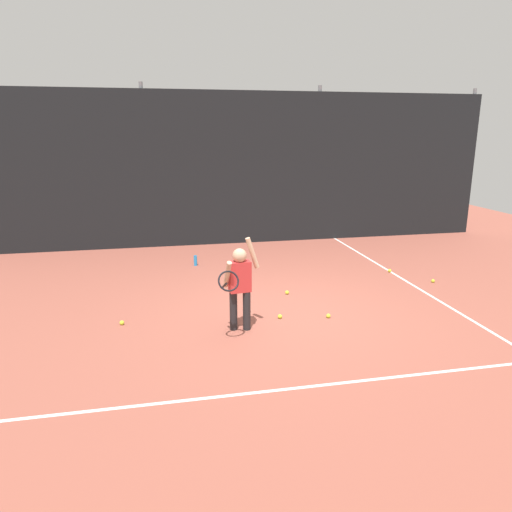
{
  "coord_description": "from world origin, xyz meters",
  "views": [
    {
      "loc": [
        -1.89,
        -6.76,
        2.78
      ],
      "look_at": [
        -0.41,
        0.33,
        0.85
      ],
      "focal_mm": 33.03,
      "sensor_mm": 36.0,
      "label": 1
    }
  ],
  "objects_px": {
    "tennis_player": "(239,282)",
    "tennis_ball_0": "(280,316)",
    "tennis_ball_5": "(287,292)",
    "tennis_ball_1": "(433,281)",
    "water_bottle": "(195,261)",
    "tennis_ball_2": "(328,316)",
    "tennis_ball_4": "(390,271)",
    "tennis_ball_3": "(122,323)"
  },
  "relations": [
    {
      "from": "water_bottle",
      "to": "tennis_ball_1",
      "type": "bearing_deg",
      "value": -25.79
    },
    {
      "from": "tennis_ball_0",
      "to": "tennis_ball_3",
      "type": "bearing_deg",
      "value": 174.2
    },
    {
      "from": "tennis_ball_2",
      "to": "tennis_ball_3",
      "type": "relative_size",
      "value": 1.0
    },
    {
      "from": "tennis_player",
      "to": "tennis_ball_5",
      "type": "xyz_separation_m",
      "value": [
        1.08,
        1.34,
        -0.69
      ]
    },
    {
      "from": "tennis_ball_4",
      "to": "tennis_ball_5",
      "type": "height_order",
      "value": "same"
    },
    {
      "from": "tennis_player",
      "to": "tennis_ball_1",
      "type": "xyz_separation_m",
      "value": [
        3.96,
        1.42,
        -0.69
      ]
    },
    {
      "from": "tennis_ball_0",
      "to": "tennis_ball_5",
      "type": "bearing_deg",
      "value": 69.05
    },
    {
      "from": "water_bottle",
      "to": "tennis_ball_4",
      "type": "height_order",
      "value": "water_bottle"
    },
    {
      "from": "tennis_ball_5",
      "to": "water_bottle",
      "type": "bearing_deg",
      "value": 123.47
    },
    {
      "from": "tennis_player",
      "to": "tennis_ball_1",
      "type": "distance_m",
      "value": 4.26
    },
    {
      "from": "tennis_player",
      "to": "tennis_ball_0",
      "type": "height_order",
      "value": "tennis_player"
    },
    {
      "from": "tennis_ball_3",
      "to": "tennis_ball_4",
      "type": "distance_m",
      "value": 5.41
    },
    {
      "from": "tennis_player",
      "to": "tennis_ball_2",
      "type": "bearing_deg",
      "value": 0.24
    },
    {
      "from": "water_bottle",
      "to": "tennis_ball_0",
      "type": "bearing_deg",
      "value": -72.25
    },
    {
      "from": "tennis_player",
      "to": "tennis_ball_3",
      "type": "distance_m",
      "value": 1.89
    },
    {
      "from": "tennis_ball_2",
      "to": "tennis_ball_4",
      "type": "xyz_separation_m",
      "value": [
        2.06,
        2.04,
        0.0
      ]
    },
    {
      "from": "water_bottle",
      "to": "tennis_ball_0",
      "type": "height_order",
      "value": "water_bottle"
    },
    {
      "from": "tennis_ball_1",
      "to": "tennis_ball_5",
      "type": "relative_size",
      "value": 1.0
    },
    {
      "from": "tennis_ball_1",
      "to": "tennis_ball_2",
      "type": "relative_size",
      "value": 1.0
    },
    {
      "from": "tennis_ball_4",
      "to": "tennis_ball_2",
      "type": "bearing_deg",
      "value": -135.34
    },
    {
      "from": "tennis_ball_0",
      "to": "tennis_player",
      "type": "bearing_deg",
      "value": -156.44
    },
    {
      "from": "water_bottle",
      "to": "tennis_ball_3",
      "type": "bearing_deg",
      "value": -114.12
    },
    {
      "from": "tennis_ball_2",
      "to": "tennis_ball_3",
      "type": "distance_m",
      "value": 3.11
    },
    {
      "from": "water_bottle",
      "to": "tennis_ball_0",
      "type": "distance_m",
      "value": 3.37
    },
    {
      "from": "tennis_player",
      "to": "tennis_ball_0",
      "type": "bearing_deg",
      "value": 17.0
    },
    {
      "from": "tennis_player",
      "to": "tennis_ball_0",
      "type": "xyz_separation_m",
      "value": [
        0.67,
        0.29,
        -0.69
      ]
    },
    {
      "from": "tennis_ball_2",
      "to": "tennis_ball_4",
      "type": "height_order",
      "value": "same"
    },
    {
      "from": "tennis_ball_0",
      "to": "water_bottle",
      "type": "bearing_deg",
      "value": 107.75
    },
    {
      "from": "tennis_ball_0",
      "to": "tennis_ball_5",
      "type": "xyz_separation_m",
      "value": [
        0.4,
        1.05,
        0.0
      ]
    },
    {
      "from": "tennis_ball_5",
      "to": "tennis_ball_2",
      "type": "bearing_deg",
      "value": -74.12
    },
    {
      "from": "tennis_ball_1",
      "to": "tennis_player",
      "type": "bearing_deg",
      "value": -160.3
    },
    {
      "from": "tennis_ball_1",
      "to": "tennis_ball_2",
      "type": "xyz_separation_m",
      "value": [
        -2.55,
        -1.25,
        0.0
      ]
    },
    {
      "from": "water_bottle",
      "to": "tennis_ball_4",
      "type": "distance_m",
      "value": 4.04
    },
    {
      "from": "water_bottle",
      "to": "tennis_ball_1",
      "type": "distance_m",
      "value": 4.79
    },
    {
      "from": "tennis_ball_3",
      "to": "tennis_ball_1",
      "type": "bearing_deg",
      "value": 8.91
    },
    {
      "from": "water_bottle",
      "to": "tennis_ball_5",
      "type": "xyz_separation_m",
      "value": [
        1.43,
        -2.16,
        -0.08
      ]
    },
    {
      "from": "tennis_ball_3",
      "to": "tennis_player",
      "type": "bearing_deg",
      "value": -17.61
    },
    {
      "from": "tennis_ball_0",
      "to": "tennis_ball_3",
      "type": "relative_size",
      "value": 1.0
    },
    {
      "from": "water_bottle",
      "to": "tennis_ball_5",
      "type": "distance_m",
      "value": 2.59
    },
    {
      "from": "water_bottle",
      "to": "tennis_ball_2",
      "type": "distance_m",
      "value": 3.77
    },
    {
      "from": "tennis_ball_4",
      "to": "tennis_ball_5",
      "type": "distance_m",
      "value": 2.55
    },
    {
      "from": "water_bottle",
      "to": "tennis_ball_2",
      "type": "bearing_deg",
      "value": -62.14
    }
  ]
}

